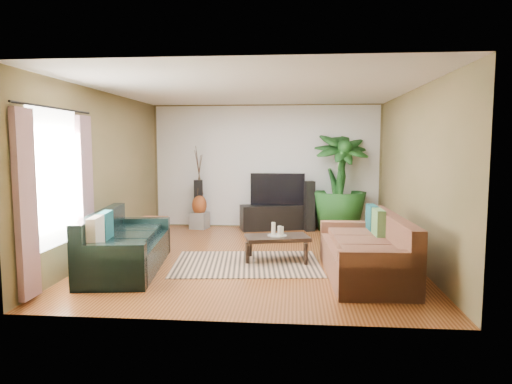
# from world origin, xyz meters

# --- Properties ---
(floor) EXTENTS (5.50, 5.50, 0.00)m
(floor) POSITION_xyz_m (0.00, 0.00, 0.00)
(floor) COLOR #964F26
(floor) RESTS_ON ground
(ceiling) EXTENTS (5.50, 5.50, 0.00)m
(ceiling) POSITION_xyz_m (0.00, 0.00, 2.70)
(ceiling) COLOR white
(ceiling) RESTS_ON ground
(wall_back) EXTENTS (5.00, 0.00, 5.00)m
(wall_back) POSITION_xyz_m (0.00, 2.75, 1.35)
(wall_back) COLOR brown
(wall_back) RESTS_ON ground
(wall_front) EXTENTS (5.00, 0.00, 5.00)m
(wall_front) POSITION_xyz_m (0.00, -2.75, 1.35)
(wall_front) COLOR brown
(wall_front) RESTS_ON ground
(wall_left) EXTENTS (0.00, 5.50, 5.50)m
(wall_left) POSITION_xyz_m (-2.50, 0.00, 1.35)
(wall_left) COLOR brown
(wall_left) RESTS_ON ground
(wall_right) EXTENTS (0.00, 5.50, 5.50)m
(wall_right) POSITION_xyz_m (2.50, 0.00, 1.35)
(wall_right) COLOR brown
(wall_right) RESTS_ON ground
(backwall_panel) EXTENTS (4.90, 0.00, 4.90)m
(backwall_panel) POSITION_xyz_m (0.00, 2.74, 1.35)
(backwall_panel) COLOR white
(backwall_panel) RESTS_ON ground
(window_pane) EXTENTS (0.00, 1.80, 1.80)m
(window_pane) POSITION_xyz_m (-2.48, -1.60, 1.40)
(window_pane) COLOR white
(window_pane) RESTS_ON ground
(curtain_near) EXTENTS (0.08, 0.35, 2.20)m
(curtain_near) POSITION_xyz_m (-2.43, -2.35, 1.15)
(curtain_near) COLOR gray
(curtain_near) RESTS_ON ground
(curtain_far) EXTENTS (0.08, 0.35, 2.20)m
(curtain_far) POSITION_xyz_m (-2.43, -0.85, 1.15)
(curtain_far) COLOR gray
(curtain_far) RESTS_ON ground
(curtain_rod) EXTENTS (0.03, 1.90, 0.03)m
(curtain_rod) POSITION_xyz_m (-2.43, -1.60, 2.30)
(curtain_rod) COLOR black
(curtain_rod) RESTS_ON ground
(sofa_left) EXTENTS (1.21, 2.28, 0.85)m
(sofa_left) POSITION_xyz_m (-1.81, -0.88, 0.42)
(sofa_left) COLOR black
(sofa_left) RESTS_ON floor
(sofa_right) EXTENTS (1.10, 2.26, 0.85)m
(sofa_right) POSITION_xyz_m (1.61, -0.94, 0.42)
(sofa_right) COLOR brown
(sofa_right) RESTS_ON floor
(area_rug) EXTENTS (2.38, 1.80, 0.01)m
(area_rug) POSITION_xyz_m (-0.09, -0.44, 0.01)
(area_rug) COLOR tan
(area_rug) RESTS_ON floor
(coffee_table) EXTENTS (1.08, 0.75, 0.40)m
(coffee_table) POSITION_xyz_m (0.37, -0.21, 0.20)
(coffee_table) COLOR black
(coffee_table) RESTS_ON floor
(candle_tray) EXTENTS (0.30, 0.30, 0.01)m
(candle_tray) POSITION_xyz_m (0.37, -0.21, 0.41)
(candle_tray) COLOR gray
(candle_tray) RESTS_ON coffee_table
(candle_tall) EXTENTS (0.06, 0.06, 0.20)m
(candle_tall) POSITION_xyz_m (0.31, -0.18, 0.51)
(candle_tall) COLOR #EFE2CA
(candle_tall) RESTS_ON candle_tray
(candle_mid) EXTENTS (0.06, 0.06, 0.15)m
(candle_mid) POSITION_xyz_m (0.41, -0.25, 0.49)
(candle_mid) COLOR white
(candle_mid) RESTS_ON candle_tray
(candle_short) EXTENTS (0.06, 0.06, 0.12)m
(candle_short) POSITION_xyz_m (0.44, -0.15, 0.48)
(candle_short) COLOR white
(candle_short) RESTS_ON candle_tray
(tv_stand) EXTENTS (1.66, 0.91, 0.53)m
(tv_stand) POSITION_xyz_m (0.27, 2.50, 0.26)
(tv_stand) COLOR black
(tv_stand) RESTS_ON floor
(television) EXTENTS (1.16, 0.06, 0.69)m
(television) POSITION_xyz_m (0.27, 2.50, 0.87)
(television) COLOR black
(television) RESTS_ON tv_stand
(speaker_left) EXTENTS (0.23, 0.24, 1.06)m
(speaker_left) POSITION_xyz_m (-1.47, 2.50, 0.53)
(speaker_left) COLOR black
(speaker_left) RESTS_ON floor
(speaker_right) EXTENTS (0.24, 0.26, 1.06)m
(speaker_right) POSITION_xyz_m (0.95, 2.35, 0.53)
(speaker_right) COLOR black
(speaker_right) RESTS_ON floor
(potted_plant) EXTENTS (1.36, 1.36, 2.07)m
(potted_plant) POSITION_xyz_m (1.57, 2.42, 1.04)
(potted_plant) COLOR #164416
(potted_plant) RESTS_ON floor
(plant_pot) EXTENTS (0.38, 0.38, 0.30)m
(plant_pot) POSITION_xyz_m (1.57, 2.42, 0.15)
(plant_pot) COLOR black
(plant_pot) RESTS_ON floor
(pedestal) EXTENTS (0.42, 0.42, 0.35)m
(pedestal) POSITION_xyz_m (-1.44, 2.44, 0.18)
(pedestal) COLOR #969693
(pedestal) RESTS_ON floor
(vase) EXTENTS (0.32, 0.32, 0.45)m
(vase) POSITION_xyz_m (-1.44, 2.44, 0.51)
(vase) COLOR brown
(vase) RESTS_ON pedestal
(side_table) EXTENTS (0.52, 0.52, 0.50)m
(side_table) POSITION_xyz_m (-1.97, 0.78, 0.25)
(side_table) COLOR #955330
(side_table) RESTS_ON floor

